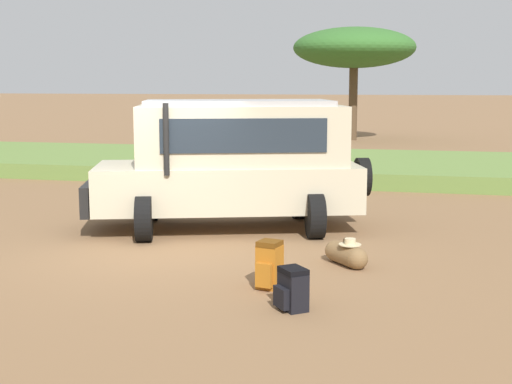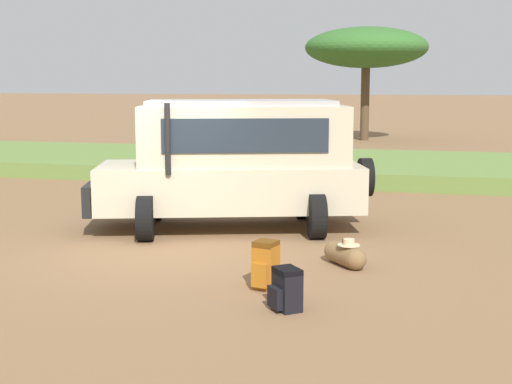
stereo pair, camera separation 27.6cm
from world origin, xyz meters
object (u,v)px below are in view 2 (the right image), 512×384
at_px(acacia_tree_left_mid, 366,48).
at_px(safari_vehicle, 236,161).
at_px(backpack_beside_front_wheel, 265,266).
at_px(backpack_cluster_center, 286,290).
at_px(duffel_bag_low_black_case, 345,255).

bearing_deg(acacia_tree_left_mid, safari_vehicle, -90.25).
relative_size(backpack_beside_front_wheel, acacia_tree_left_mid, 0.11).
distance_m(backpack_cluster_center, acacia_tree_left_mid, 26.97).
distance_m(duffel_bag_low_black_case, acacia_tree_left_mid, 24.73).
relative_size(backpack_cluster_center, duffel_bag_low_black_case, 0.69).
bearing_deg(backpack_cluster_center, duffel_bag_low_black_case, 79.91).
bearing_deg(backpack_beside_front_wheel, backpack_cluster_center, -60.64).
relative_size(backpack_beside_front_wheel, duffel_bag_low_black_case, 0.85).
height_order(safari_vehicle, backpack_cluster_center, safari_vehicle).
relative_size(backpack_beside_front_wheel, backpack_cluster_center, 1.25).
height_order(safari_vehicle, acacia_tree_left_mid, acacia_tree_left_mid).
distance_m(safari_vehicle, acacia_tree_left_mid, 22.20).
bearing_deg(backpack_beside_front_wheel, safari_vehicle, 111.84).
height_order(backpack_cluster_center, acacia_tree_left_mid, acacia_tree_left_mid).
xyz_separation_m(backpack_beside_front_wheel, duffel_bag_low_black_case, (0.88, 1.49, -0.15)).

